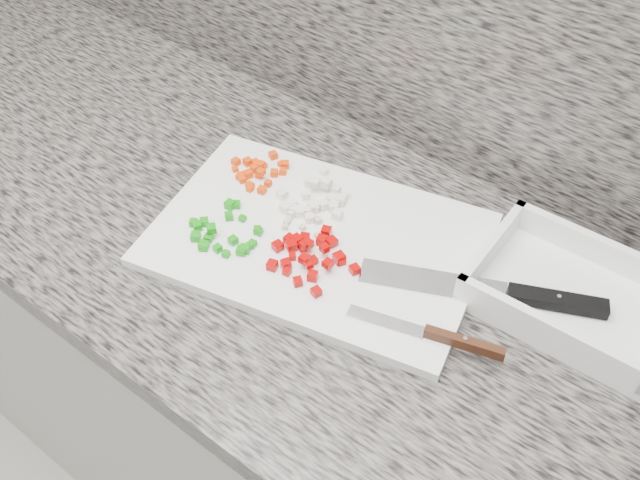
% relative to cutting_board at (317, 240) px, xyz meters
% --- Properties ---
extents(cabinet, '(3.92, 0.62, 0.86)m').
position_rel_cutting_board_xyz_m(cabinet, '(-0.04, -0.01, -0.48)').
color(cabinet, beige).
rests_on(cabinet, ground).
extents(countertop, '(3.96, 0.64, 0.04)m').
position_rel_cutting_board_xyz_m(countertop, '(-0.04, -0.01, -0.03)').
color(countertop, '#67635B').
rests_on(countertop, cabinet).
extents(cutting_board, '(0.54, 0.42, 0.02)m').
position_rel_cutting_board_xyz_m(cutting_board, '(0.00, 0.00, 0.00)').
color(cutting_board, white).
rests_on(cutting_board, countertop).
extents(carrot_pile, '(0.09, 0.10, 0.02)m').
position_rel_cutting_board_xyz_m(carrot_pile, '(-0.16, 0.05, 0.01)').
color(carrot_pile, '#EA3D05').
rests_on(carrot_pile, cutting_board).
extents(onion_pile, '(0.12, 0.12, 0.02)m').
position_rel_cutting_board_xyz_m(onion_pile, '(-0.05, 0.05, 0.02)').
color(onion_pile, white).
rests_on(onion_pile, cutting_board).
extents(green_pepper_pile, '(0.12, 0.11, 0.02)m').
position_rel_cutting_board_xyz_m(green_pepper_pile, '(-0.11, -0.09, 0.01)').
color(green_pepper_pile, '#11900D').
rests_on(green_pepper_pile, cutting_board).
extents(red_pepper_pile, '(0.13, 0.12, 0.02)m').
position_rel_cutting_board_xyz_m(red_pepper_pile, '(0.02, -0.04, 0.02)').
color(red_pepper_pile, '#B00302').
rests_on(red_pepper_pile, cutting_board).
extents(garlic_pile, '(0.07, 0.06, 0.01)m').
position_rel_cutting_board_xyz_m(garlic_pile, '(-0.03, 0.01, 0.01)').
color(garlic_pile, beige).
rests_on(garlic_pile, cutting_board).
extents(chef_knife, '(0.32, 0.17, 0.02)m').
position_rel_cutting_board_xyz_m(chef_knife, '(0.29, 0.07, 0.01)').
color(chef_knife, silver).
rests_on(chef_knife, cutting_board).
extents(paring_knife, '(0.21, 0.07, 0.02)m').
position_rel_cutting_board_xyz_m(paring_knife, '(0.25, -0.05, 0.01)').
color(paring_knife, silver).
rests_on(paring_knife, cutting_board).
extents(tray, '(0.27, 0.20, 0.06)m').
position_rel_cutting_board_xyz_m(tray, '(0.35, 0.12, 0.01)').
color(tray, white).
rests_on(tray, countertop).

